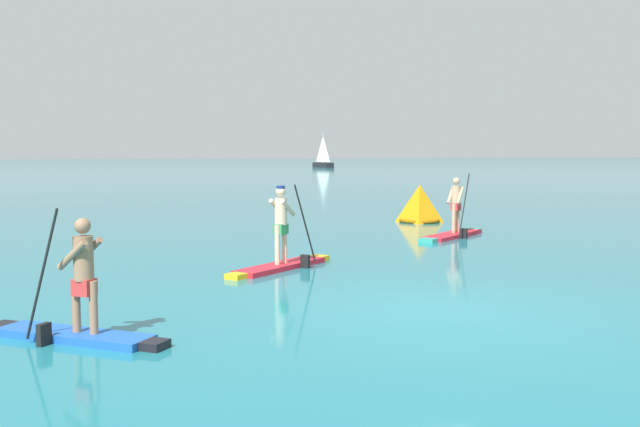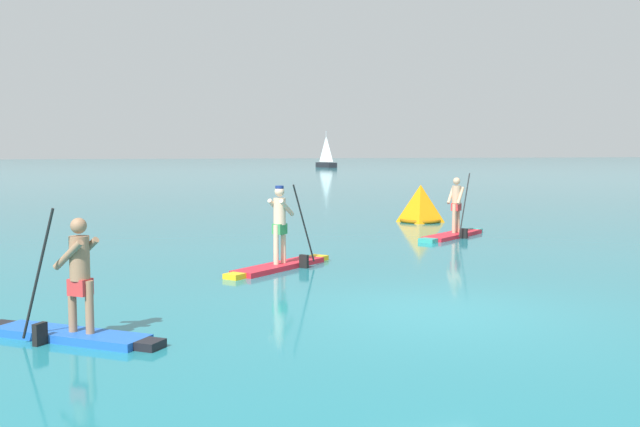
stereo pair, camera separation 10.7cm
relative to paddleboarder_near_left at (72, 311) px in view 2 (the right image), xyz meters
name	(u,v)px [view 2 (the right image)]	position (x,y,z in m)	size (l,w,h in m)	color
ground	(438,312)	(5.38, 0.02, -0.38)	(440.00, 440.00, 0.00)	#1E727F
paddleboarder_near_left	(72,311)	(0.00, 0.00, 0.00)	(2.39, 2.06, 1.82)	blue
paddleboarder_mid_center	(280,250)	(4.10, 4.81, 0.01)	(2.77, 2.32, 1.84)	red
paddleboarder_far_right	(454,225)	(10.36, 8.82, -0.05)	(3.02, 2.40, 1.89)	red
race_marker_buoy	(420,205)	(11.36, 13.12, 0.21)	(1.63, 1.63, 1.32)	orange
sailboat_right_horizon	(326,163)	(34.43, 93.74, 0.32)	(1.89, 4.95, 5.45)	black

